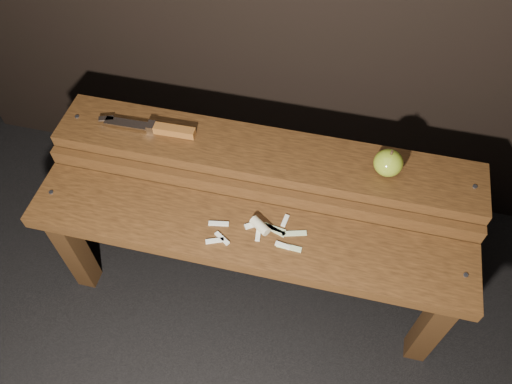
% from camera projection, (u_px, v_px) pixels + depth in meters
% --- Properties ---
extents(ground, '(60.00, 60.00, 0.00)m').
position_uv_depth(ground, '(252.00, 285.00, 1.68)').
color(ground, black).
extents(bench_front_tier, '(1.20, 0.20, 0.42)m').
position_uv_depth(bench_front_tier, '(246.00, 248.00, 1.36)').
color(bench_front_tier, '#331D0C').
rests_on(bench_front_tier, ground).
extents(bench_rear_tier, '(1.20, 0.21, 0.50)m').
position_uv_depth(bench_rear_tier, '(264.00, 171.00, 1.44)').
color(bench_rear_tier, '#331D0C').
rests_on(bench_rear_tier, ground).
extents(apple, '(0.08, 0.08, 0.08)m').
position_uv_depth(apple, '(388.00, 163.00, 1.30)').
color(apple, olive).
rests_on(apple, bench_rear_tier).
extents(knife, '(0.29, 0.04, 0.03)m').
position_uv_depth(knife, '(162.00, 129.00, 1.40)').
color(knife, brown).
rests_on(knife, bench_rear_tier).
extents(apple_scraps, '(0.26, 0.14, 0.03)m').
position_uv_depth(apple_scraps, '(260.00, 229.00, 1.31)').
color(apple_scraps, beige).
rests_on(apple_scraps, bench_front_tier).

